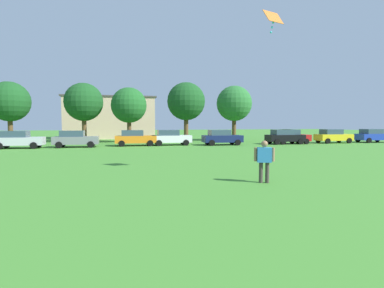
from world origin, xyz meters
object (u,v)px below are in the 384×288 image
at_px(parked_car_yellow_7, 333,136).
at_px(tree_center_left, 84,102).
at_px(parked_car_silver_0, 18,140).
at_px(parked_car_white_3, 171,137).
at_px(tree_left, 9,102).
at_px(parked_car_navy_4, 222,137).
at_px(parked_car_red_6, 290,137).
at_px(tree_far_right, 234,104).
at_px(parked_car_blue_8, 373,136).
at_px(adult_bystander, 264,158).
at_px(kite, 273,19).
at_px(parked_car_black_5, 284,137).
at_px(parked_car_gray_1, 75,139).
at_px(tree_right, 186,102).
at_px(tree_center_right, 129,105).
at_px(parked_car_orange_2, 135,138).

distance_m(parked_car_yellow_7, tree_center_left, 31.06).
bearing_deg(parked_car_silver_0, parked_car_yellow_7, 0.43).
xyz_separation_m(parked_car_white_3, tree_left, (-18.01, 6.71, 4.06)).
bearing_deg(parked_car_navy_4, parked_car_white_3, 169.77).
bearing_deg(parked_car_red_6, tree_center_left, 160.40).
bearing_deg(parked_car_navy_4, tree_far_right, 60.60).
bearing_deg(parked_car_white_3, parked_car_blue_8, -1.70).
xyz_separation_m(adult_bystander, tree_center_left, (-10.38, 29.30, 4.00)).
bearing_deg(kite, tree_center_left, 112.68).
relative_size(parked_car_black_5, tree_left, 0.59).
bearing_deg(tree_far_right, parked_car_silver_0, -163.02).
relative_size(parked_car_white_3, tree_left, 0.59).
height_order(kite, tree_far_right, kite).
bearing_deg(parked_car_yellow_7, tree_center_left, 164.43).
height_order(parked_car_black_5, parked_car_yellow_7, same).
relative_size(kite, parked_car_black_5, 0.24).
height_order(parked_car_silver_0, parked_car_black_5, same).
height_order(parked_car_silver_0, parked_car_yellow_7, same).
xyz_separation_m(parked_car_blue_8, tree_left, (-43.49, 7.47, 4.06)).
height_order(parked_car_gray_1, tree_far_right, tree_far_right).
xyz_separation_m(parked_car_gray_1, parked_car_navy_4, (15.29, -0.30, 0.00)).
bearing_deg(tree_right, parked_car_navy_4, -71.89).
height_order(parked_car_silver_0, tree_center_right, tree_center_right).
bearing_deg(tree_center_right, parked_car_red_6, -20.24).
relative_size(kite, parked_car_gray_1, 0.24).
relative_size(parked_car_red_6, tree_right, 0.55).
relative_size(parked_car_silver_0, parked_car_white_3, 1.00).
height_order(parked_car_red_6, tree_left, tree_left).
distance_m(parked_car_gray_1, parked_car_yellow_7, 29.57).
xyz_separation_m(parked_car_gray_1, parked_car_blue_8, (35.24, -0.06, 0.00)).
height_order(parked_car_blue_8, tree_center_right, tree_center_right).
bearing_deg(parked_car_orange_2, parked_car_gray_1, -173.54).
distance_m(parked_car_orange_2, parked_car_yellow_7, 23.67).
height_order(adult_bystander, parked_car_white_3, adult_bystander).
distance_m(parked_car_silver_0, parked_car_navy_4, 20.40).
bearing_deg(parked_car_orange_2, parked_car_red_6, -2.85).
bearing_deg(parked_car_black_5, tree_far_right, 113.61).
bearing_deg(kite, tree_center_right, 103.07).
height_order(parked_car_silver_0, parked_car_white_3, same).
bearing_deg(tree_center_left, tree_center_right, -17.44).
bearing_deg(parked_car_silver_0, parked_car_red_6, 0.10).
xyz_separation_m(parked_car_navy_4, parked_car_red_6, (8.41, 0.09, 0.00)).
relative_size(parked_car_orange_2, parked_car_black_5, 1.00).
distance_m(parked_car_black_5, parked_car_blue_8, 12.36).
height_order(adult_bystander, tree_center_left, tree_center_left).
bearing_deg(parked_car_yellow_7, tree_center_right, 164.87).
distance_m(kite, tree_right, 26.65).
height_order(tree_center_left, tree_center_right, tree_center_left).
xyz_separation_m(parked_car_blue_8, tree_center_left, (-35.32, 8.31, 4.17)).
distance_m(tree_center_left, tree_far_right, 19.66).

